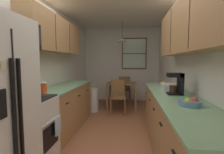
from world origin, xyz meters
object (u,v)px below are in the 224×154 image
object	(u,v)px
microwave_over_range	(14,35)
storage_canister	(43,88)
dish_rack	(170,87)
stove_range	(27,131)
trash_bin	(93,100)
dining_table	(122,87)
mug_by_coffeemaker	(163,84)
dining_chair_near	(118,95)
dining_chair_far	(124,88)
coffee_maker	(177,83)
fruit_bowl	(190,102)

from	to	relation	value
microwave_over_range	storage_canister	xyz separation A→B (m)	(0.11, 0.44, -0.74)
dish_rack	stove_range	bearing A→B (deg)	-153.62
trash_bin	storage_canister	world-z (taller)	storage_canister
dining_table	mug_by_coffeemaker	xyz separation A→B (m)	(0.89, -1.75, 0.33)
dining_chair_near	storage_canister	size ratio (longest dim) A/B	5.26
microwave_over_range	dish_rack	xyz separation A→B (m)	(2.14, 1.00, -0.78)
dining_chair_near	mug_by_coffeemaker	distance (m)	1.59
dining_table	dining_chair_far	size ratio (longest dim) A/B	0.96
dining_chair_far	storage_canister	world-z (taller)	storage_canister
coffee_maker	dish_rack	distance (m)	0.44
dining_table	fruit_bowl	world-z (taller)	fruit_bowl
storage_canister	dish_rack	distance (m)	2.11
dining_chair_near	dining_chair_far	distance (m)	1.15
dining_table	trash_bin	world-z (taller)	dining_table
microwave_over_range	mug_by_coffeemaker	xyz separation A→B (m)	(2.07, 1.28, -0.77)
dining_table	dining_chair_near	bearing A→B (deg)	-97.39
dining_chair_far	trash_bin	world-z (taller)	dining_chair_far
dining_table	coffee_maker	xyz separation A→B (m)	(0.96, -2.45, 0.44)
dining_chair_far	fruit_bowl	bearing A→B (deg)	-76.49
dining_table	microwave_over_range	bearing A→B (deg)	-111.36
trash_bin	coffee_maker	xyz separation A→B (m)	(1.73, -1.95, 0.74)
stove_range	dining_chair_far	size ratio (longest dim) A/B	1.22
fruit_bowl	storage_canister	bearing A→B (deg)	165.51
dining_table	storage_canister	world-z (taller)	storage_canister
dining_table	trash_bin	xyz separation A→B (m)	(-0.78, -0.50, -0.30)
dining_chair_far	dining_chair_near	bearing A→B (deg)	-96.16
storage_canister	mug_by_coffeemaker	xyz separation A→B (m)	(1.97, 0.84, -0.03)
trash_bin	dish_rack	world-z (taller)	dish_rack
dining_table	trash_bin	bearing A→B (deg)	-147.35
stove_range	dining_chair_far	bearing A→B (deg)	72.71
microwave_over_range	dining_table	distance (m)	3.43
trash_bin	dish_rack	distance (m)	2.39
stove_range	dining_chair_near	bearing A→B (deg)	67.91
dining_table	fruit_bowl	xyz separation A→B (m)	(0.93, -3.10, 0.31)
microwave_over_range	dish_rack	size ratio (longest dim) A/B	1.82
stove_range	mug_by_coffeemaker	bearing A→B (deg)	33.20
dining_table	storage_canister	size ratio (longest dim) A/B	5.05
stove_range	microwave_over_range	xyz separation A→B (m)	(-0.11, 0.00, 1.25)
stove_range	dining_table	distance (m)	3.22
storage_canister	dish_rack	world-z (taller)	storage_canister
mug_by_coffeemaker	stove_range	bearing A→B (deg)	-146.80
dining_chair_far	dish_rack	size ratio (longest dim) A/B	2.65
dining_chair_near	dining_chair_far	bearing A→B (deg)	83.84
stove_range	dish_rack	world-z (taller)	stove_range
microwave_over_range	dining_chair_far	xyz separation A→B (m)	(1.23, 3.60, -1.22)
coffee_maker	mug_by_coffeemaker	bearing A→B (deg)	95.35
dining_table	dining_chair_far	bearing A→B (deg)	85.07
trash_bin	dish_rack	size ratio (longest dim) A/B	1.90
storage_canister	fruit_bowl	world-z (taller)	storage_canister
mug_by_coffeemaker	microwave_over_range	bearing A→B (deg)	-148.26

